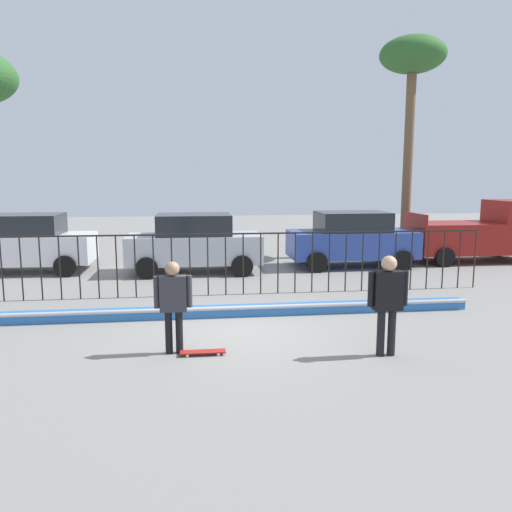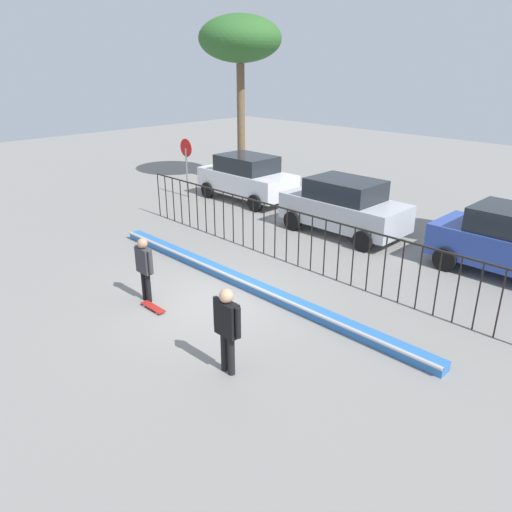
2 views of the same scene
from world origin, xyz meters
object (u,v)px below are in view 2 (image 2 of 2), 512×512
at_px(parked_car_white, 247,177).
at_px(skateboard, 153,307).
at_px(parked_car_silver, 344,206).
at_px(camera_operator, 227,324).
at_px(skateboarder, 144,264).
at_px(palm_tree_short, 240,41).
at_px(stop_sign, 186,160).

bearing_deg(parked_car_white, skateboard, -56.50).
relative_size(parked_car_white, parked_car_silver, 1.00).
bearing_deg(camera_operator, skateboarder, 35.15).
distance_m(skateboard, camera_operator, 3.37).
distance_m(skateboarder, palm_tree_short, 13.57).
xyz_separation_m(skateboarder, skateboard, (0.50, -0.17, -0.93)).
bearing_deg(stop_sign, parked_car_white, 33.19).
distance_m(skateboard, parked_car_silver, 7.88).
height_order(parked_car_white, palm_tree_short, palm_tree_short).
height_order(stop_sign, palm_tree_short, palm_tree_short).
xyz_separation_m(camera_operator, stop_sign, (-10.96, 7.44, 0.55)).
bearing_deg(camera_operator, parked_car_silver, -24.22).
height_order(parked_car_white, stop_sign, stop_sign).
height_order(skateboard, palm_tree_short, palm_tree_short).
distance_m(skateboard, parked_car_white, 10.18).
bearing_deg(palm_tree_short, skateboard, -52.80).
bearing_deg(camera_operator, stop_sign, 9.91).
relative_size(camera_operator, parked_car_white, 0.41).
bearing_deg(skateboard, camera_operator, -8.77).
bearing_deg(parked_car_silver, palm_tree_short, 165.36).
bearing_deg(skateboarder, camera_operator, 5.31).
height_order(skateboard, camera_operator, camera_operator).
height_order(skateboard, parked_car_silver, parked_car_silver).
bearing_deg(palm_tree_short, parked_car_white, -38.71).
bearing_deg(skateboarder, skateboard, -4.26).
xyz_separation_m(stop_sign, palm_tree_short, (-0.02, 3.25, 4.73)).
relative_size(skateboarder, stop_sign, 0.66).
distance_m(camera_operator, parked_car_silver, 8.86).
bearing_deg(stop_sign, skateboarder, -43.32).
bearing_deg(skateboarder, parked_car_white, 135.56).
xyz_separation_m(skateboard, parked_car_silver, (-0.09, 7.82, 0.91)).
distance_m(skateboarder, stop_sign, 10.02).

